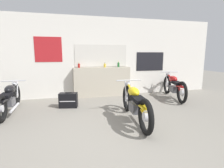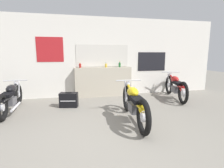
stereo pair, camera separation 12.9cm
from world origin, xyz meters
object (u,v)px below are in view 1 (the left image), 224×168
Objects in this scene: bottle_center at (118,65)px; motorcycle_black at (10,98)px; bottle_leftmost at (79,65)px; bottle_left_center at (105,65)px; motorcycle_red at (174,86)px; motorcycle_yellow at (135,103)px; hard_case_black at (68,100)px.

bottle_center is 0.10× the size of motorcycle_black.
bottle_left_center is at bearing -2.41° from bottle_leftmost.
bottle_leftmost reaches higher than motorcycle_red.
motorcycle_red is at bearing 3.33° from motorcycle_black.
bottle_left_center reaches higher than motorcycle_red.
bottle_leftmost is 2.83m from motorcycle_yellow.
bottle_leftmost is 0.09× the size of motorcycle_black.
bottle_center is 0.37× the size of hard_case_black.
motorcycle_yellow is at bearing -86.39° from bottle_left_center.
bottle_left_center is 0.08× the size of motorcycle_black.
motorcycle_red is at bearing 3.34° from hard_case_black.
bottle_center reaches higher than motorcycle_yellow.
hard_case_black is (-0.40, -1.10, -0.92)m from bottle_leftmost.
motorcycle_red is (5.03, 0.29, 0.04)m from motorcycle_black.
hard_case_black is (-1.46, 1.42, -0.21)m from motorcycle_yellow.
motorcycle_black is (-2.78, -1.15, -0.74)m from bottle_left_center.
motorcycle_yellow is (1.06, -2.52, -0.71)m from bottle_leftmost.
motorcycle_black is (-3.28, -1.16, -0.76)m from bottle_center.
hard_case_black is at bearing 135.85° from motorcycle_yellow.
bottle_left_center reaches higher than hard_case_black.
motorcycle_yellow is at bearing -142.20° from motorcycle_red.
bottle_leftmost is at bearing 177.59° from bottle_left_center.
motorcycle_yellow reaches higher than motorcycle_black.
bottle_center is 0.10× the size of motorcycle_yellow.
bottle_leftmost is 0.91m from bottle_left_center.
bottle_center reaches higher than bottle_leftmost.
bottle_center reaches higher than hard_case_black.
motorcycle_red reaches higher than hard_case_black.
bottle_center is 2.61m from motorcycle_yellow.
hard_case_black is at bearing -176.66° from motorcycle_red.
motorcycle_yellow is 1.07× the size of motorcycle_black.
hard_case_black is (-3.56, -0.21, -0.21)m from motorcycle_red.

